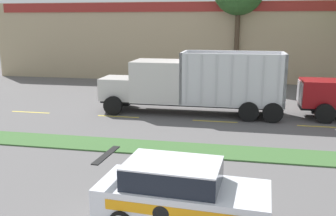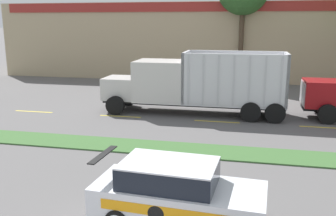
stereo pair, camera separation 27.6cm
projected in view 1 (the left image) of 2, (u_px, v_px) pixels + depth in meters
The scene contains 8 objects.
grass_verge at pixel (179, 149), 15.51m from camera, with size 120.00×1.75×0.06m, color #3D6633.
centre_line_2 at pixel (31, 112), 21.99m from camera, with size 2.40×0.14×0.01m, color yellow.
centre_line_3 at pixel (118, 117), 20.98m from camera, with size 2.40×0.14×0.01m, color yellow.
centre_line_4 at pixel (215, 121), 19.97m from camera, with size 2.40×0.14×0.01m, color yellow.
centre_line_5 at pixel (322, 127), 18.95m from camera, with size 2.40×0.14×0.01m, color yellow.
dump_truck_lead at pixel (176, 85), 21.53m from camera, with size 10.44×2.74×3.57m.
rally_car at pixel (180, 192), 9.74m from camera, with size 4.54×2.18×1.70m.
store_building_backdrop at pixel (197, 39), 38.31m from camera, with size 37.12×12.10×6.89m.
Camera 1 is at (2.39, -5.27, 5.18)m, focal length 40.00 mm.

